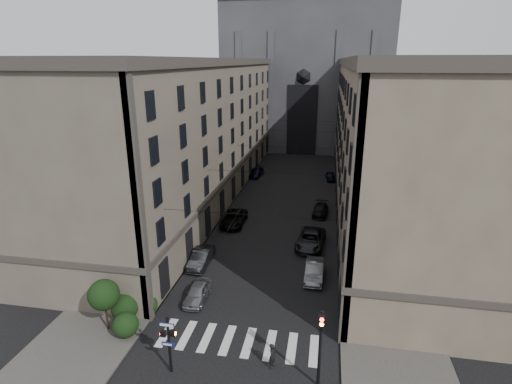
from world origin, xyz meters
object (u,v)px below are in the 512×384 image
Objects in this scene: car_left_far at (256,173)px; pedestrian at (272,356)px; gothic_tower at (307,64)px; car_right_near at (314,271)px; car_left_midfar at (234,218)px; car_right_midfar at (320,210)px; car_right_far at (331,176)px; car_left_near at (198,293)px; car_left_midnear at (201,258)px; car_right_midnear at (311,239)px; pedestrian_signal_left at (169,340)px; traffic_light_right at (321,341)px.

pedestrian is at bearing -71.10° from car_left_far.
gothic_tower reaches higher than car_right_near.
car_right_midfar is at bearing 25.85° from car_left_midfar.
car_left_midfar reaches higher than car_right_far.
car_left_near is 9.48m from pedestrian.
gothic_tower reaches higher than car_right_midfar.
car_left_midnear is 1.22× the size of car_right_far.
pedestrian reaches higher than car_left_far.
car_left_far is 27.10m from car_right_midnear.
car_left_far is at bearing -102.05° from gothic_tower.
pedestrian_signal_left reaches higher than car_right_near.
pedestrian is at bearing -99.91° from car_right_near.
car_left_midnear reaches higher than car_left_near.
car_right_far is at bearing 9.12° from pedestrian.
car_right_midnear is at bearing 94.22° from traffic_light_right.
car_left_far is at bearing 110.02° from car_right_near.
car_left_far is at bearing 174.88° from car_right_far.
car_left_midfar is at bearing 85.13° from car_left_midnear.
gothic_tower is at bearing 85.14° from car_left_far.
pedestrian is (7.77, -22.21, 0.10)m from car_left_midfar.
car_left_midfar is at bearing 93.77° from pedestrian_signal_left.
car_right_midnear is (7.71, 19.38, -1.52)m from pedestrian_signal_left.
car_right_far is at bearing 77.71° from pedestrian_signal_left.
car_right_midfar is (0.12, 15.69, -0.10)m from car_right_near.
car_left_midnear is (-5.86, -59.97, -17.05)m from gothic_tower.
car_right_midnear is at bearing 53.40° from car_left_near.
gothic_tower reaches higher than car_right_far.
traffic_light_right is 12.85m from car_right_near.
car_left_near is at bearing 61.69° from pedestrian.
gothic_tower is 74.67m from traffic_light_right.
car_right_midnear is 1.55× the size of car_right_far.
car_left_far is 2.75× the size of pedestrian.
gothic_tower reaches higher than car_left_midnear.
car_right_far is at bearing 73.92° from car_left_near.
pedestrian is (-1.51, -17.88, 0.06)m from car_right_midnear.
pedestrian_signal_left is at bearing -84.06° from car_left_near.
car_right_far is at bearing 89.48° from car_right_midfar.
car_right_near is at bearing -86.49° from car_right_midfar.
car_right_near is (4.84, -60.47, -17.06)m from gothic_tower.
pedestrian is at bearing -90.81° from car_right_midfar.
gothic_tower reaches higher than car_left_midfar.
car_left_midnear is 11.66m from car_right_midnear.
car_right_near is at bearing 3.20° from pedestrian.
gothic_tower reaches higher than pedestrian_signal_left.
pedestrian_signal_left is 0.85× the size of car_left_far.
car_right_midnear reaches higher than car_left_near.
car_left_midfar is at bearing 133.41° from car_right_near.
car_left_midfar is (-1.56, 23.71, -1.56)m from pedestrian_signal_left.
pedestrian is (8.55, -11.99, 0.11)m from car_left_midnear.
car_right_midnear is (8.54, 11.53, 0.13)m from car_left_near.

